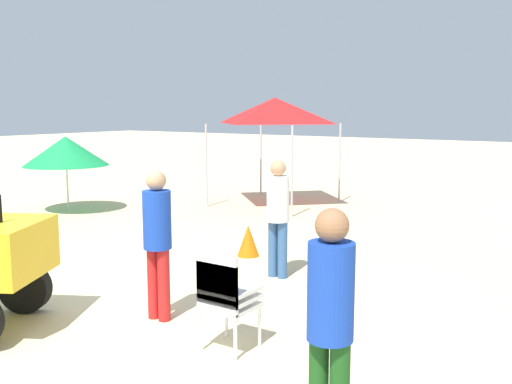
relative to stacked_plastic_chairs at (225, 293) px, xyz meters
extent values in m
plane|color=beige|center=(-2.42, -0.42, -0.60)|extent=(80.00, 80.00, 0.00)
cube|color=gold|center=(-2.34, -0.89, 0.30)|extent=(1.23, 1.35, 0.60)
cylinder|color=black|center=(-2.64, -0.43, -0.30)|extent=(0.61, 0.44, 0.60)
cube|color=white|center=(0.00, 0.10, -0.16)|extent=(0.48, 0.48, 0.04)
cube|color=white|center=(0.00, -0.12, 0.04)|extent=(0.48, 0.04, 0.40)
cube|color=white|center=(0.00, 0.10, -0.07)|extent=(0.48, 0.48, 0.04)
cube|color=white|center=(0.00, -0.12, 0.13)|extent=(0.48, 0.04, 0.40)
cube|color=white|center=(0.00, 0.10, 0.02)|extent=(0.48, 0.48, 0.04)
cube|color=white|center=(0.00, -0.12, 0.22)|extent=(0.48, 0.04, 0.40)
cylinder|color=white|center=(0.21, 0.31, -0.39)|extent=(0.04, 0.04, 0.42)
cylinder|color=white|center=(-0.21, 0.31, -0.39)|extent=(0.04, 0.04, 0.42)
cylinder|color=white|center=(0.21, -0.11, -0.39)|extent=(0.04, 0.04, 0.42)
cylinder|color=white|center=(-0.21, -0.11, -0.39)|extent=(0.04, 0.04, 0.42)
ellipsoid|color=red|center=(-6.38, 1.64, -0.24)|extent=(2.56, 0.72, 0.08)
cylinder|color=#33598C|center=(-0.99, 2.47, -0.19)|extent=(0.14, 0.14, 0.82)
cylinder|color=#33598C|center=(-0.83, 2.47, -0.19)|extent=(0.14, 0.14, 0.82)
cylinder|color=white|center=(-0.91, 2.47, 0.54)|extent=(0.32, 0.32, 0.65)
sphere|color=tan|center=(-0.91, 2.47, 0.97)|extent=(0.22, 0.22, 0.22)
cylinder|color=red|center=(-1.24, 0.29, -0.19)|extent=(0.14, 0.14, 0.84)
cylinder|color=red|center=(-1.08, 0.29, -0.19)|extent=(0.14, 0.14, 0.84)
cylinder|color=#193FB2|center=(-1.16, 0.29, 0.56)|extent=(0.32, 0.32, 0.66)
sphere|color=tan|center=(-1.16, 0.29, 1.01)|extent=(0.23, 0.23, 0.23)
cylinder|color=#193FB2|center=(1.65, -1.00, 0.59)|extent=(0.32, 0.32, 0.68)
sphere|color=#9E6B47|center=(1.65, -1.00, 1.04)|extent=(0.23, 0.23, 0.23)
cylinder|color=#B2B2B7|center=(-5.52, 6.60, 0.41)|extent=(0.05, 0.05, 2.03)
cylinder|color=#B2B2B7|center=(-3.09, 6.60, 0.41)|extent=(0.05, 0.05, 2.03)
cylinder|color=#B2B2B7|center=(-5.52, 9.03, 0.41)|extent=(0.05, 0.05, 2.03)
cylinder|color=#B2B2B7|center=(-3.09, 9.03, 0.41)|extent=(0.05, 0.05, 2.03)
pyramid|color=red|center=(-4.30, 7.81, 1.75)|extent=(2.42, 2.42, 0.63)
cylinder|color=beige|center=(-7.84, 4.29, 0.28)|extent=(0.04, 0.04, 1.76)
cone|color=#19994C|center=(-7.84, 4.29, 0.81)|extent=(1.96, 1.96, 0.69)
cone|color=orange|center=(-1.94, 3.22, -0.34)|extent=(0.36, 0.36, 0.52)
camera|label=1|loc=(3.32, -4.39, 1.81)|focal=40.53mm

